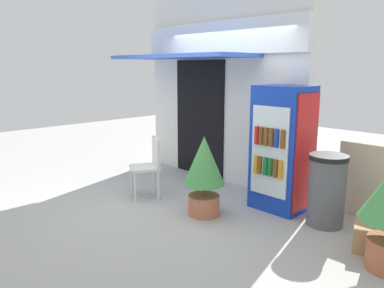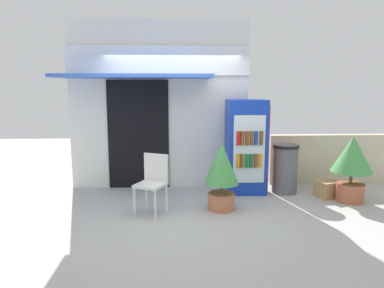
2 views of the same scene
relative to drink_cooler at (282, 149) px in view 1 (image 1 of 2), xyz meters
The scene contains 7 objects.
ground 1.78m from the drink_cooler, 147.70° to the right, with size 16.00×16.00×0.00m, color #B2B2AD.
storefront_building 1.86m from the drink_cooler, 161.85° to the left, with size 3.42×1.27×3.15m.
drink_cooler is the anchor object (origin of this frame).
plastic_chair 1.95m from the drink_cooler, 148.34° to the right, with size 0.55×0.54×0.91m.
potted_plant_near_shop 1.12m from the drink_cooler, 121.46° to the right, with size 0.55×0.55×1.07m.
trash_bin 0.82m from the drink_cooler, ahead, with size 0.47×0.47×0.90m.
cardboard_box 1.62m from the drink_cooler, 14.81° to the right, with size 0.40×0.31×0.28m, color tan.
Camera 1 is at (4.06, -3.52, 1.94)m, focal length 35.22 mm.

